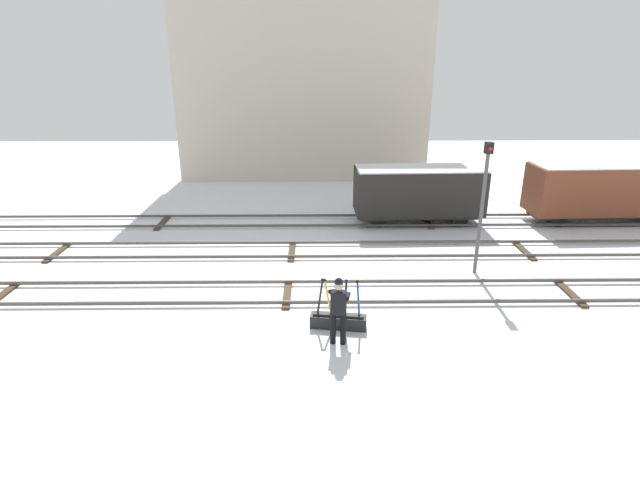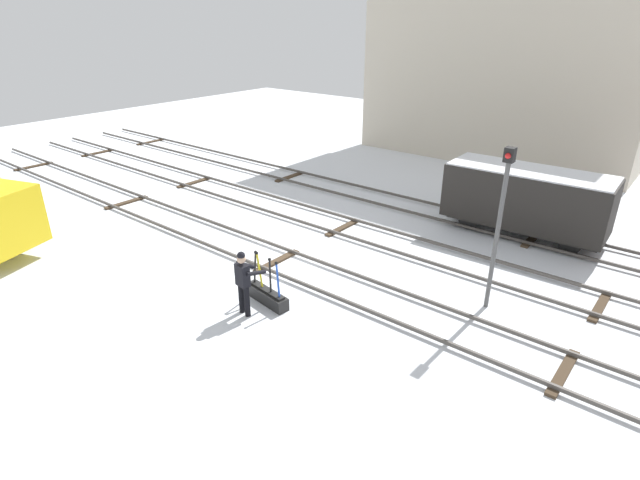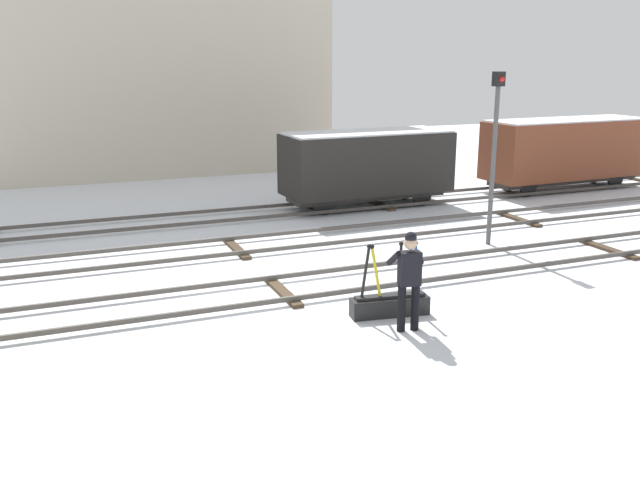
{
  "view_description": "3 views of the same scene",
  "coord_description": "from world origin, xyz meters",
  "px_view_note": "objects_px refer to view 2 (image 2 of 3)",
  "views": [
    {
      "loc": [
        0.84,
        -13.9,
        6.95
      ],
      "look_at": [
        1.04,
        2.0,
        1.08
      ],
      "focal_mm": 27.99,
      "sensor_mm": 36.0,
      "label": 1
    },
    {
      "loc": [
        10.2,
        -10.38,
        7.36
      ],
      "look_at": [
        1.08,
        0.89,
        0.79
      ],
      "focal_mm": 28.07,
      "sensor_mm": 36.0,
      "label": 2
    },
    {
      "loc": [
        -4.42,
        -12.98,
        4.81
      ],
      "look_at": [
        1.37,
        1.29,
        0.7
      ],
      "focal_mm": 38.77,
      "sensor_mm": 36.0,
      "label": 3
    }
  ],
  "objects_px": {
    "switch_lever_frame": "(267,294)",
    "signal_post": "(500,216)",
    "freight_car_far_end": "(526,199)",
    "rail_worker": "(244,279)"
  },
  "relations": [
    {
      "from": "switch_lever_frame",
      "to": "signal_post",
      "type": "relative_size",
      "value": 0.35
    },
    {
      "from": "switch_lever_frame",
      "to": "signal_post",
      "type": "height_order",
      "value": "signal_post"
    },
    {
      "from": "switch_lever_frame",
      "to": "freight_car_far_end",
      "type": "distance_m",
      "value": 9.96
    },
    {
      "from": "signal_post",
      "to": "freight_car_far_end",
      "type": "xyz_separation_m",
      "value": [
        -0.94,
        5.45,
        -1.26
      ]
    },
    {
      "from": "freight_car_far_end",
      "to": "rail_worker",
      "type": "bearing_deg",
      "value": -113.51
    },
    {
      "from": "rail_worker",
      "to": "signal_post",
      "type": "bearing_deg",
      "value": 50.28
    },
    {
      "from": "rail_worker",
      "to": "freight_car_far_end",
      "type": "bearing_deg",
      "value": 76.44
    },
    {
      "from": "rail_worker",
      "to": "switch_lever_frame",
      "type": "bearing_deg",
      "value": 95.24
    },
    {
      "from": "freight_car_far_end",
      "to": "switch_lever_frame",
      "type": "bearing_deg",
      "value": -114.95
    },
    {
      "from": "switch_lever_frame",
      "to": "signal_post",
      "type": "bearing_deg",
      "value": 45.13
    }
  ]
}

